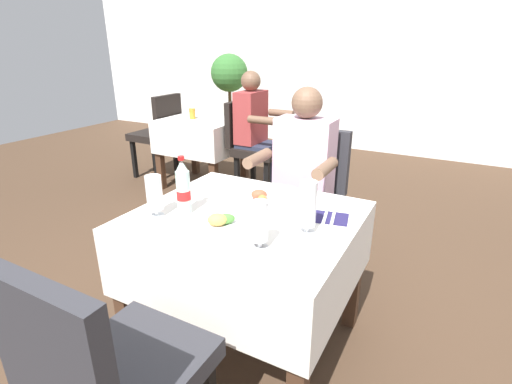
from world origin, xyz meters
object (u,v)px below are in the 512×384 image
at_px(plate_near_camera, 221,223).
at_px(napkin_cutlery_set, 329,218).
at_px(main_dining_table, 246,247).
at_px(seated_diner_far, 300,176).
at_px(beer_glass_middle, 260,225).
at_px(potted_plant_corner, 230,88).
at_px(background_chair_right, 252,143).
at_px(background_patron, 256,129).
at_px(cola_bottle_primary, 183,189).
at_px(background_table_tumbler, 192,114).
at_px(background_dining_table, 202,138).
at_px(chair_near_camera_side, 111,371).
at_px(background_chair_left, 159,131).
at_px(plate_far_diner, 263,200).
at_px(beer_glass_right, 154,194).
at_px(chair_far_diner_seat, 309,194).
at_px(beer_glass_left, 308,207).

relative_size(plate_near_camera, napkin_cutlery_set, 1.30).
distance_m(main_dining_table, seated_diner_far, 0.75).
relative_size(main_dining_table, beer_glass_middle, 5.09).
bearing_deg(potted_plant_corner, napkin_cutlery_set, -52.05).
bearing_deg(background_chair_right, napkin_cutlery_set, -51.69).
height_order(napkin_cutlery_set, background_patron, background_patron).
bearing_deg(cola_bottle_primary, background_chair_right, 110.52).
distance_m(background_patron, background_table_tumbler, 0.76).
relative_size(background_dining_table, background_table_tumbler, 7.42).
distance_m(chair_near_camera_side, background_chair_left, 3.54).
bearing_deg(potted_plant_corner, plate_far_diner, -55.65).
bearing_deg(beer_glass_right, background_dining_table, 121.19).
height_order(seated_diner_far, plate_far_diner, seated_diner_far).
distance_m(background_chair_left, potted_plant_corner, 1.83).
distance_m(chair_near_camera_side, background_dining_table, 3.18).
distance_m(plate_far_diner, background_chair_left, 2.85).
distance_m(chair_far_diner_seat, chair_near_camera_side, 1.69).
bearing_deg(background_chair_right, beer_glass_left, -55.21).
bearing_deg(chair_near_camera_side, seated_diner_far, 90.86).
relative_size(plate_far_diner, background_patron, 0.19).
xyz_separation_m(beer_glass_middle, background_patron, (-1.17, 2.14, -0.14)).
relative_size(beer_glass_right, background_dining_table, 0.24).
relative_size(seated_diner_far, beer_glass_right, 6.37).
xyz_separation_m(background_dining_table, background_patron, (0.66, 0.00, 0.17)).
relative_size(beer_glass_right, background_patron, 0.16).
bearing_deg(background_table_tumbler, background_chair_right, 2.18).
height_order(background_chair_right, background_table_tumbler, background_chair_right).
height_order(main_dining_table, napkin_cutlery_set, napkin_cutlery_set).
xyz_separation_m(background_dining_table, background_chair_right, (0.62, 0.00, 0.01)).
bearing_deg(beer_glass_right, potted_plant_corner, 117.62).
xyz_separation_m(main_dining_table, background_patron, (-0.97, 1.89, 0.14)).
relative_size(background_chair_left, background_patron, 0.77).
relative_size(plate_near_camera, potted_plant_corner, 0.19).
xyz_separation_m(plate_far_diner, beer_glass_middle, (0.19, -0.40, 0.08)).
distance_m(plate_near_camera, beer_glass_middle, 0.27).
relative_size(chair_near_camera_side, background_chair_left, 1.00).
relative_size(cola_bottle_primary, napkin_cutlery_set, 1.43).
relative_size(chair_far_diner_seat, beer_glass_right, 4.91).
bearing_deg(chair_far_diner_seat, seated_diner_far, -102.35).
relative_size(main_dining_table, cola_bottle_primary, 3.63).
bearing_deg(background_chair_left, plate_near_camera, -42.79).
bearing_deg(seated_diner_far, chair_near_camera_side, -89.14).
bearing_deg(chair_near_camera_side, background_patron, 109.50).
bearing_deg(background_chair_right, potted_plant_corner, 127.60).
bearing_deg(beer_glass_right, background_table_tumbler, 123.34).
relative_size(main_dining_table, plate_far_diner, 4.34).
height_order(chair_far_diner_seat, background_dining_table, chair_far_diner_seat).
height_order(seated_diner_far, beer_glass_left, seated_diner_far).
distance_m(background_chair_right, background_table_tumbler, 0.75).
relative_size(napkin_cutlery_set, background_chair_left, 0.20).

